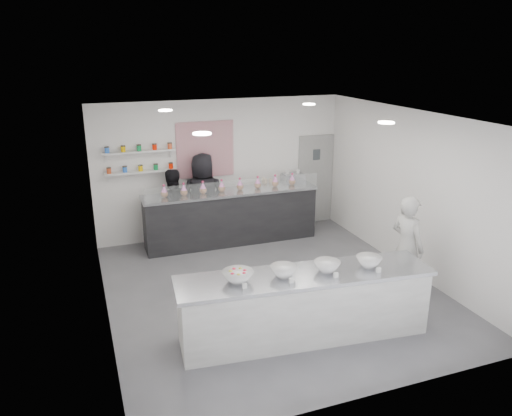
{
  "coord_description": "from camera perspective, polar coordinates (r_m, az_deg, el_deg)",
  "views": [
    {
      "loc": [
        -2.96,
        -7.28,
        4.06
      ],
      "look_at": [
        -0.14,
        0.4,
        1.4
      ],
      "focal_mm": 35.0,
      "sensor_mm": 36.0,
      "label": 1
    }
  ],
  "objects": [
    {
      "name": "downlight_0",
      "position": [
        6.56,
        -6.19,
        8.46
      ],
      "size": [
        0.24,
        0.24,
        0.02
      ],
      "primitive_type": "cylinder",
      "color": "white",
      "rests_on": "ceiling"
    },
    {
      "name": "left_wall",
      "position": [
        7.72,
        -17.44,
        -2.19
      ],
      "size": [
        0.0,
        6.0,
        6.0
      ],
      "primitive_type": "plane",
      "rotation": [
        1.57,
        0.0,
        1.57
      ],
      "color": "white",
      "rests_on": "floor"
    },
    {
      "name": "downlight_1",
      "position": [
        7.72,
        14.66,
        9.42
      ],
      "size": [
        0.24,
        0.24,
        0.02
      ],
      "primitive_type": "cylinder",
      "color": "white",
      "rests_on": "ceiling"
    },
    {
      "name": "right_wall",
      "position": [
        9.6,
        17.28,
        1.74
      ],
      "size": [
        0.0,
        6.0,
        6.0
      ],
      "primitive_type": "plane",
      "rotation": [
        1.57,
        0.0,
        -1.57
      ],
      "color": "white",
      "rests_on": "floor"
    },
    {
      "name": "preserve_jars",
      "position": [
        10.46,
        -13.14,
        5.54
      ],
      "size": [
        1.45,
        0.1,
        0.56
      ],
      "primitive_type": null,
      "color": "#D04C22",
      "rests_on": "jar_shelf_lower"
    },
    {
      "name": "prep_bowls",
      "position": [
        7.08,
        5.69,
        -6.94
      ],
      "size": [
        2.36,
        0.71,
        0.15
      ],
      "primitive_type": null,
      "rotation": [
        0.0,
        0.0,
        -0.1
      ],
      "color": "white",
      "rests_on": "prep_counter"
    },
    {
      "name": "downlight_3",
      "position": [
        9.95,
        6.07,
        11.71
      ],
      "size": [
        0.24,
        0.24,
        0.02
      ],
      "primitive_type": "cylinder",
      "color": "white",
      "rests_on": "ceiling"
    },
    {
      "name": "woman_prep",
      "position": [
        8.7,
        16.87,
        -4.25
      ],
      "size": [
        0.55,
        0.72,
        1.75
      ],
      "primitive_type": "imported",
      "rotation": [
        0.0,
        0.0,
        1.79
      ],
      "color": "#BAB9B3",
      "rests_on": "floor"
    },
    {
      "name": "pattern_panel",
      "position": [
        10.79,
        -5.81,
        6.67
      ],
      "size": [
        1.25,
        0.03,
        1.2
      ],
      "primitive_type": "cube",
      "color": "#A22540",
      "rests_on": "back_wall"
    },
    {
      "name": "label_cards",
      "position": [
        6.72,
        7.96,
        -8.87
      ],
      "size": [
        2.01,
        0.04,
        0.07
      ],
      "primitive_type": null,
      "color": "white",
      "rests_on": "prep_counter"
    },
    {
      "name": "prep_counter",
      "position": [
        7.35,
        5.55,
        -11.03
      ],
      "size": [
        3.75,
        1.2,
        1.0
      ],
      "primitive_type": "cube",
      "rotation": [
        0.0,
        0.0,
        -0.1
      ],
      "color": "#AEADA8",
      "rests_on": "floor"
    },
    {
      "name": "back_wall",
      "position": [
        11.0,
        -4.0,
        4.54
      ],
      "size": [
        5.5,
        0.0,
        5.5
      ],
      "primitive_type": "plane",
      "rotation": [
        1.57,
        0.0,
        0.0
      ],
      "color": "white",
      "rests_on": "floor"
    },
    {
      "name": "sneeze_guard",
      "position": [
        10.16,
        -2.36,
        2.33
      ],
      "size": [
        3.67,
        0.05,
        0.31
      ],
      "primitive_type": "cube",
      "rotation": [
        0.0,
        0.0,
        -0.01
      ],
      "color": "white",
      "rests_on": "back_bar"
    },
    {
      "name": "staff_left",
      "position": [
        10.55,
        -9.56,
        -0.01
      ],
      "size": [
        0.86,
        0.7,
        1.67
      ],
      "primitive_type": "imported",
      "rotation": [
        0.0,
        0.0,
        3.23
      ],
      "color": "black",
      "rests_on": "floor"
    },
    {
      "name": "back_bar",
      "position": [
        10.68,
        -2.83,
        -1.02
      ],
      "size": [
        3.73,
        0.71,
        1.15
      ],
      "primitive_type": "cube",
      "rotation": [
        0.0,
        0.0,
        -0.01
      ],
      "color": "black",
      "rests_on": "floor"
    },
    {
      "name": "espresso_machine",
      "position": [
        11.45,
        4.22,
        2.97
      ],
      "size": [
        0.49,
        0.34,
        0.37
      ],
      "primitive_type": "cube",
      "color": "#93969E",
      "rests_on": "espresso_ledge"
    },
    {
      "name": "jar_shelf_upper",
      "position": [
        10.45,
        -13.21,
        6.31
      ],
      "size": [
        1.45,
        0.22,
        0.04
      ],
      "primitive_type": "cube",
      "color": "silver",
      "rests_on": "back_wall"
    },
    {
      "name": "staff_right",
      "position": [
        10.65,
        -6.01,
        1.1
      ],
      "size": [
        1.08,
        0.83,
        1.95
      ],
      "primitive_type": "imported",
      "rotation": [
        0.0,
        0.0,
        2.9
      ],
      "color": "black",
      "rests_on": "floor"
    },
    {
      "name": "ceiling",
      "position": [
        7.93,
        1.98,
        10.35
      ],
      "size": [
        6.0,
        6.0,
        0.0
      ],
      "primitive_type": "plane",
      "rotation": [
        3.14,
        0.0,
        0.0
      ],
      "color": "white",
      "rests_on": "floor"
    },
    {
      "name": "floor",
      "position": [
        8.85,
        1.77,
        -9.29
      ],
      "size": [
        6.0,
        6.0,
        0.0
      ],
      "primitive_type": "plane",
      "color": "#515156",
      "rests_on": "ground"
    },
    {
      "name": "jar_shelf_lower",
      "position": [
        10.54,
        -13.05,
        4.08
      ],
      "size": [
        1.45,
        0.22,
        0.04
      ],
      "primitive_type": "cube",
      "color": "silver",
      "rests_on": "back_wall"
    },
    {
      "name": "downlight_2",
      "position": [
        9.08,
        -10.32,
        10.93
      ],
      "size": [
        0.24,
        0.24,
        0.02
      ],
      "primitive_type": "cylinder",
      "color": "white",
      "rests_on": "ceiling"
    },
    {
      "name": "cup_stacks",
      "position": [
        11.22,
        1.27,
        2.6
      ],
      "size": [
        0.24,
        0.24,
        0.34
      ],
      "primitive_type": null,
      "color": "#D0B78A",
      "rests_on": "espresso_ledge"
    },
    {
      "name": "espresso_ledge",
      "position": [
        11.6,
        3.78,
        -0.12
      ],
      "size": [
        1.22,
        0.39,
        0.91
      ],
      "primitive_type": "cube",
      "color": "#AEADA8",
      "rests_on": "floor"
    },
    {
      "name": "cookie_bags",
      "position": [
        10.47,
        -2.89,
        2.66
      ],
      "size": [
        2.95,
        0.17,
        0.27
      ],
      "primitive_type": null,
      "rotation": [
        0.0,
        0.0,
        -0.01
      ],
      "color": "#FB77DE",
      "rests_on": "back_bar"
    },
    {
      "name": "back_door",
      "position": [
        11.91,
        6.78,
        3.27
      ],
      "size": [
        0.88,
        0.04,
        2.1
      ],
      "primitive_type": "cube",
      "color": "gray",
      "rests_on": "floor"
    }
  ]
}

